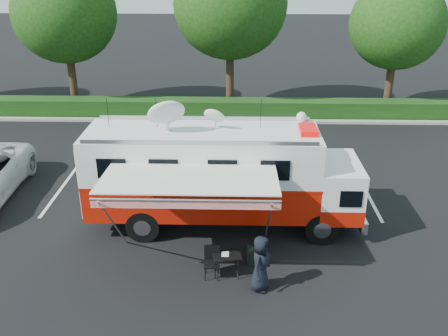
{
  "coord_description": "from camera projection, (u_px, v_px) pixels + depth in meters",
  "views": [
    {
      "loc": [
        0.41,
        -14.89,
        8.7
      ],
      "look_at": [
        0.0,
        0.5,
        1.9
      ],
      "focal_mm": 40.0,
      "sensor_mm": 36.0,
      "label": 1
    }
  ],
  "objects": [
    {
      "name": "folding_chair",
      "position": [
        212.0,
        259.0,
        14.27
      ],
      "size": [
        0.47,
        0.49,
        0.94
      ],
      "color": "black",
      "rests_on": "ground_plane"
    },
    {
      "name": "person",
      "position": [
        260.0,
        288.0,
        13.91
      ],
      "size": [
        0.8,
        0.95,
        1.66
      ],
      "primitive_type": "imported",
      "rotation": [
        0.0,
        0.0,
        1.18
      ],
      "color": "black",
      "rests_on": "ground_plane"
    },
    {
      "name": "folding_table",
      "position": [
        227.0,
        256.0,
        14.24
      ],
      "size": [
        0.91,
        0.73,
        0.68
      ],
      "color": "black",
      "rests_on": "ground_plane"
    },
    {
      "name": "command_truck",
      "position": [
        221.0,
        175.0,
        16.39
      ],
      "size": [
        9.02,
        2.48,
        4.33
      ],
      "color": "black",
      "rests_on": "ground_plane"
    },
    {
      "name": "back_border",
      "position": [
        251.0,
        23.0,
        26.89
      ],
      "size": [
        60.0,
        6.14,
        8.87
      ],
      "color": "#9E998E",
      "rests_on": "ground_plane"
    },
    {
      "name": "stall_lines",
      "position": [
        213.0,
        186.0,
        19.89
      ],
      "size": [
        24.12,
        5.5,
        0.01
      ],
      "color": "silver",
      "rests_on": "ground_plane"
    },
    {
      "name": "ground_plane",
      "position": [
        224.0,
        224.0,
        17.14
      ],
      "size": [
        120.0,
        120.0,
        0.0
      ],
      "primitive_type": "plane",
      "color": "black",
      "rests_on": "ground"
    },
    {
      "name": "awning",
      "position": [
        189.0,
        183.0,
        13.68
      ],
      "size": [
        4.92,
        2.55,
        2.97
      ],
      "color": "silver",
      "rests_on": "ground_plane"
    },
    {
      "name": "trash_bin",
      "position": [
        255.0,
        251.0,
        14.92
      ],
      "size": [
        0.51,
        0.51,
        0.77
      ],
      "color": "black",
      "rests_on": "ground_plane"
    }
  ]
}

